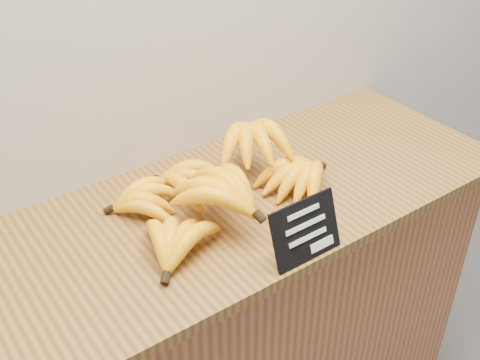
# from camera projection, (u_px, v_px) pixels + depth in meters

# --- Properties ---
(counter) EXTENTS (1.28, 0.50, 0.90)m
(counter) POSITION_uv_depth(u_px,v_px,m) (229.00, 343.00, 1.65)
(counter) COLOR #A96136
(counter) RESTS_ON ground
(counter_top) EXTENTS (1.41, 0.54, 0.03)m
(counter_top) POSITION_uv_depth(u_px,v_px,m) (228.00, 208.00, 1.39)
(counter_top) COLOR brown
(counter_top) RESTS_ON counter
(chalkboard_sign) EXTENTS (0.16, 0.05, 0.12)m
(chalkboard_sign) POSITION_uv_depth(u_px,v_px,m) (306.00, 231.00, 1.20)
(chalkboard_sign) COLOR black
(chalkboard_sign) RESTS_ON counter_top
(banana_pile) EXTENTS (0.57, 0.35, 0.13)m
(banana_pile) POSITION_uv_depth(u_px,v_px,m) (224.00, 184.00, 1.35)
(banana_pile) COLOR #FFB70A
(banana_pile) RESTS_ON counter_top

